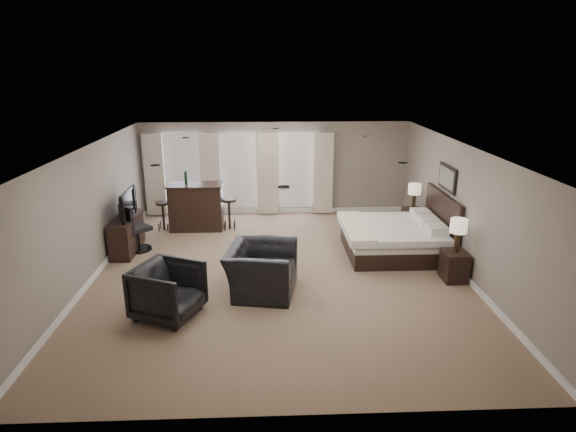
{
  "coord_description": "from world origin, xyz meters",
  "views": [
    {
      "loc": [
        -0.21,
        -9.14,
        4.13
      ],
      "look_at": [
        0.2,
        0.4,
        1.1
      ],
      "focal_mm": 30.0,
      "sensor_mm": 36.0,
      "label": 1
    }
  ],
  "objects_px": {
    "bar_stool_right": "(229,214)",
    "desk_chair": "(137,227)",
    "bed": "(393,224)",
    "dresser": "(127,234)",
    "tv": "(125,215)",
    "armchair_far": "(168,289)",
    "nightstand_near": "(454,266)",
    "lamp_far": "(414,197)",
    "bar_counter": "(196,206)",
    "bar_stool_left": "(163,216)",
    "armchair_near": "(261,262)",
    "lamp_near": "(458,236)",
    "nightstand_far": "(412,220)"
  },
  "relations": [
    {
      "from": "lamp_far",
      "to": "bar_stool_left",
      "type": "bearing_deg",
      "value": 176.41
    },
    {
      "from": "lamp_far",
      "to": "armchair_near",
      "type": "distance_m",
      "value": 5.03
    },
    {
      "from": "dresser",
      "to": "armchair_near",
      "type": "height_order",
      "value": "armchair_near"
    },
    {
      "from": "lamp_near",
      "to": "nightstand_near",
      "type": "bearing_deg",
      "value": 0.0
    },
    {
      "from": "bar_stool_right",
      "to": "armchair_far",
      "type": "bearing_deg",
      "value": -98.89
    },
    {
      "from": "lamp_far",
      "to": "desk_chair",
      "type": "relative_size",
      "value": 0.59
    },
    {
      "from": "bed",
      "to": "bar_stool_right",
      "type": "distance_m",
      "value": 4.23
    },
    {
      "from": "nightstand_near",
      "to": "tv",
      "type": "height_order",
      "value": "tv"
    },
    {
      "from": "bar_stool_right",
      "to": "armchair_near",
      "type": "bearing_deg",
      "value": -76.61
    },
    {
      "from": "bar_counter",
      "to": "bar_stool_right",
      "type": "bearing_deg",
      "value": -4.05
    },
    {
      "from": "nightstand_far",
      "to": "desk_chair",
      "type": "distance_m",
      "value": 6.77
    },
    {
      "from": "lamp_near",
      "to": "desk_chair",
      "type": "relative_size",
      "value": 0.6
    },
    {
      "from": "tv",
      "to": "armchair_far",
      "type": "xyz_separation_m",
      "value": [
        1.53,
        -3.05,
        -0.37
      ]
    },
    {
      "from": "bar_stool_right",
      "to": "dresser",
      "type": "bearing_deg",
      "value": -146.93
    },
    {
      "from": "nightstand_near",
      "to": "bar_stool_left",
      "type": "xyz_separation_m",
      "value": [
        -6.39,
        3.3,
        0.08
      ]
    },
    {
      "from": "dresser",
      "to": "bar_stool_right",
      "type": "distance_m",
      "value": 2.66
    },
    {
      "from": "bar_counter",
      "to": "desk_chair",
      "type": "height_order",
      "value": "bar_counter"
    },
    {
      "from": "nightstand_near",
      "to": "bar_stool_left",
      "type": "bearing_deg",
      "value": 152.68
    },
    {
      "from": "tv",
      "to": "desk_chair",
      "type": "bearing_deg",
      "value": -78.1
    },
    {
      "from": "lamp_far",
      "to": "armchair_far",
      "type": "relative_size",
      "value": 0.65
    },
    {
      "from": "lamp_near",
      "to": "dresser",
      "type": "xyz_separation_m",
      "value": [
        -6.92,
        1.84,
        -0.53
      ]
    },
    {
      "from": "bed",
      "to": "nightstand_far",
      "type": "distance_m",
      "value": 1.75
    },
    {
      "from": "bar_stool_left",
      "to": "desk_chair",
      "type": "height_order",
      "value": "desk_chair"
    },
    {
      "from": "nightstand_near",
      "to": "lamp_far",
      "type": "xyz_separation_m",
      "value": [
        0.0,
        2.9,
        0.63
      ]
    },
    {
      "from": "nightstand_near",
      "to": "desk_chair",
      "type": "xyz_separation_m",
      "value": [
        -6.69,
        1.89,
        0.26
      ]
    },
    {
      "from": "armchair_near",
      "to": "nightstand_far",
      "type": "bearing_deg",
      "value": -39.73
    },
    {
      "from": "tv",
      "to": "bar_stool_right",
      "type": "xyz_separation_m",
      "value": [
        2.23,
        1.45,
        -0.47
      ]
    },
    {
      "from": "lamp_near",
      "to": "bar_stool_left",
      "type": "bearing_deg",
      "value": 152.68
    },
    {
      "from": "lamp_near",
      "to": "armchair_near",
      "type": "bearing_deg",
      "value": -174.84
    },
    {
      "from": "lamp_near",
      "to": "armchair_near",
      "type": "distance_m",
      "value": 3.85
    },
    {
      "from": "bar_stool_right",
      "to": "desk_chair",
      "type": "relative_size",
      "value": 0.74
    },
    {
      "from": "nightstand_near",
      "to": "nightstand_far",
      "type": "relative_size",
      "value": 0.99
    },
    {
      "from": "bar_stool_left",
      "to": "tv",
      "type": "bearing_deg",
      "value": -109.93
    },
    {
      "from": "lamp_near",
      "to": "nightstand_far",
      "type": "bearing_deg",
      "value": 90.0
    },
    {
      "from": "lamp_far",
      "to": "armchair_far",
      "type": "xyz_separation_m",
      "value": [
        -5.39,
        -4.11,
        -0.42
      ]
    },
    {
      "from": "bar_stool_left",
      "to": "bar_stool_right",
      "type": "xyz_separation_m",
      "value": [
        1.7,
        -0.01,
        0.04
      ]
    },
    {
      "from": "lamp_near",
      "to": "bar_stool_right",
      "type": "xyz_separation_m",
      "value": [
        -4.69,
        3.29,
        -0.52
      ]
    },
    {
      "from": "nightstand_near",
      "to": "armchair_near",
      "type": "height_order",
      "value": "armchair_near"
    },
    {
      "from": "lamp_near",
      "to": "armchair_far",
      "type": "xyz_separation_m",
      "value": [
        -5.39,
        -1.21,
        -0.42
      ]
    },
    {
      "from": "nightstand_far",
      "to": "armchair_near",
      "type": "bearing_deg",
      "value": -139.67
    },
    {
      "from": "tv",
      "to": "bar_stool_right",
      "type": "height_order",
      "value": "tv"
    },
    {
      "from": "tv",
      "to": "desk_chair",
      "type": "height_order",
      "value": "desk_chair"
    },
    {
      "from": "dresser",
      "to": "nightstand_near",
      "type": "bearing_deg",
      "value": -14.89
    },
    {
      "from": "nightstand_near",
      "to": "tv",
      "type": "distance_m",
      "value": 7.18
    },
    {
      "from": "bed",
      "to": "armchair_far",
      "type": "height_order",
      "value": "bed"
    },
    {
      "from": "nightstand_far",
      "to": "tv",
      "type": "distance_m",
      "value": 7.02
    },
    {
      "from": "nightstand_near",
      "to": "armchair_near",
      "type": "xyz_separation_m",
      "value": [
        -3.82,
        -0.35,
        0.31
      ]
    },
    {
      "from": "lamp_near",
      "to": "armchair_far",
      "type": "height_order",
      "value": "lamp_near"
    },
    {
      "from": "dresser",
      "to": "bar_stool_left",
      "type": "height_order",
      "value": "dresser"
    },
    {
      "from": "lamp_far",
      "to": "bar_stool_left",
      "type": "relative_size",
      "value": 0.87
    }
  ]
}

